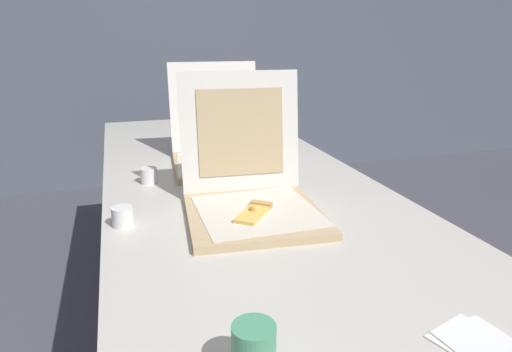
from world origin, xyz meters
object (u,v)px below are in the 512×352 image
object	(u,v)px
table	(236,187)
cup_white_near_left	(123,217)
cup_white_mid	(149,176)
cup_printed_front	(254,351)
pizza_box_front	(251,195)
napkin_pile	(477,342)
pizza_box_middle	(221,151)

from	to	relation	value
table	cup_white_near_left	distance (m)	0.54
cup_white_mid	cup_printed_front	xyz separation A→B (m)	(0.08, -1.02, 0.02)
table	cup_white_mid	xyz separation A→B (m)	(-0.32, 0.03, 0.07)
table	cup_white_mid	world-z (taller)	cup_white_mid
pizza_box_front	napkin_pile	bearing A→B (deg)	-68.39
cup_white_near_left	table	bearing A→B (deg)	38.60
table	pizza_box_middle	world-z (taller)	pizza_box_middle
table	cup_printed_front	distance (m)	1.02
table	cup_white_near_left	xyz separation A→B (m)	(-0.42, -0.33, 0.07)
table	cup_printed_front	size ratio (longest dim) A/B	27.28
pizza_box_middle	table	bearing A→B (deg)	-81.36
pizza_box_front	pizza_box_middle	world-z (taller)	pizza_box_front
table	pizza_box_middle	xyz separation A→B (m)	(-0.01, 0.19, 0.10)
cup_white_mid	cup_white_near_left	bearing A→B (deg)	-105.58
cup_white_mid	napkin_pile	bearing A→B (deg)	-66.09
pizza_box_middle	cup_white_near_left	world-z (taller)	pizza_box_middle
cup_white_near_left	napkin_pile	bearing A→B (deg)	-50.86
cup_white_mid	cup_white_near_left	xyz separation A→B (m)	(-0.10, -0.36, 0.00)
cup_white_mid	napkin_pile	world-z (taller)	cup_white_mid
cup_white_mid	pizza_box_middle	bearing A→B (deg)	28.24
cup_white_mid	napkin_pile	distance (m)	1.17
cup_white_near_left	cup_printed_front	size ratio (longest dim) A/B	0.65
table	cup_white_mid	size ratio (longest dim) A/B	41.89
table	napkin_pile	world-z (taller)	napkin_pile
pizza_box_middle	cup_white_mid	size ratio (longest dim) A/B	8.65
pizza_box_front	cup_printed_front	world-z (taller)	pizza_box_front
table	cup_printed_front	xyz separation A→B (m)	(-0.24, -0.99, 0.09)
pizza_box_middle	napkin_pile	size ratio (longest dim) A/B	3.44
pizza_box_front	cup_printed_front	bearing A→B (deg)	-101.33
pizza_box_front	table	bearing A→B (deg)	87.76
table	pizza_box_front	xyz separation A→B (m)	(-0.05, -0.35, 0.10)
pizza_box_front	pizza_box_middle	size ratio (longest dim) A/B	0.92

